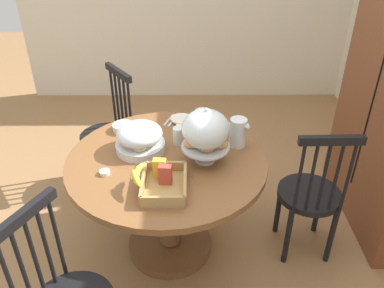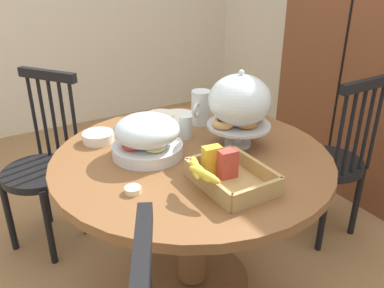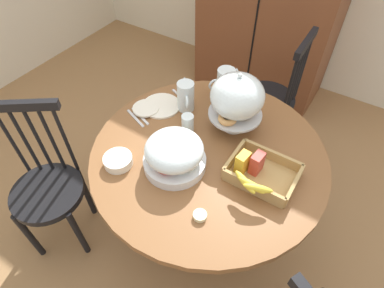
{
  "view_description": "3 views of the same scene",
  "coord_description": "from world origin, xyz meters",
  "px_view_note": "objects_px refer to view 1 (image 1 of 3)",
  "views": [
    {
      "loc": [
        2.0,
        0.04,
        2.07
      ],
      "look_at": [
        0.05,
        0.06,
        0.84
      ],
      "focal_mm": 37.28,
      "sensor_mm": 36.0,
      "label": 1
    },
    {
      "loc": [
        1.37,
        -0.88,
        1.51
      ],
      "look_at": [
        0.05,
        -0.09,
        0.79
      ],
      "focal_mm": 37.62,
      "sensor_mm": 36.0,
      "label": 2
    },
    {
      "loc": [
        0.55,
        -1.03,
        1.95
      ],
      "look_at": [
        -0.05,
        -0.09,
        0.74
      ],
      "focal_mm": 29.95,
      "sensor_mm": 36.0,
      "label": 3
    }
  ],
  "objects_px": {
    "milk_pitcher": "(238,134)",
    "china_plate_large": "(192,124)",
    "fruit_platter_covered": "(140,138)",
    "cereal_bowl": "(123,127)",
    "pastry_stand_with_dome": "(206,131)",
    "orange_juice_pitcher": "(202,124)",
    "windsor_chair_facing_door": "(109,136)",
    "china_plate_small": "(181,119)",
    "butter_dish": "(105,172)",
    "drinking_glass": "(178,136)",
    "cereal_basket": "(160,181)",
    "windsor_chair_by_cabinet": "(310,196)",
    "dining_table": "(168,187)"
  },
  "relations": [
    {
      "from": "milk_pitcher",
      "to": "china_plate_large",
      "type": "bearing_deg",
      "value": -133.21
    },
    {
      "from": "fruit_platter_covered",
      "to": "cereal_bowl",
      "type": "xyz_separation_m",
      "value": [
        -0.24,
        -0.14,
        -0.06
      ]
    },
    {
      "from": "pastry_stand_with_dome",
      "to": "orange_juice_pitcher",
      "type": "xyz_separation_m",
      "value": [
        -0.3,
        -0.01,
        -0.12
      ]
    },
    {
      "from": "windsor_chair_facing_door",
      "to": "china_plate_small",
      "type": "relative_size",
      "value": 6.5
    },
    {
      "from": "fruit_platter_covered",
      "to": "china_plate_large",
      "type": "bearing_deg",
      "value": 134.71
    },
    {
      "from": "milk_pitcher",
      "to": "butter_dish",
      "type": "xyz_separation_m",
      "value": [
        0.3,
        -0.77,
        -0.07
      ]
    },
    {
      "from": "china_plate_large",
      "to": "butter_dish",
      "type": "height_order",
      "value": "butter_dish"
    },
    {
      "from": "drinking_glass",
      "to": "cereal_basket",
      "type": "bearing_deg",
      "value": -10.89
    },
    {
      "from": "windsor_chair_by_cabinet",
      "to": "china_plate_large",
      "type": "bearing_deg",
      "value": -119.2
    },
    {
      "from": "orange_juice_pitcher",
      "to": "butter_dish",
      "type": "relative_size",
      "value": 2.88
    },
    {
      "from": "fruit_platter_covered",
      "to": "china_plate_large",
      "type": "distance_m",
      "value": 0.45
    },
    {
      "from": "orange_juice_pitcher",
      "to": "cereal_basket",
      "type": "bearing_deg",
      "value": -23.29
    },
    {
      "from": "orange_juice_pitcher",
      "to": "china_plate_large",
      "type": "bearing_deg",
      "value": -153.37
    },
    {
      "from": "china_plate_small",
      "to": "cereal_bowl",
      "type": "xyz_separation_m",
      "value": [
        0.13,
        -0.38,
        0.01
      ]
    },
    {
      "from": "orange_juice_pitcher",
      "to": "milk_pitcher",
      "type": "height_order",
      "value": "milk_pitcher"
    },
    {
      "from": "dining_table",
      "to": "pastry_stand_with_dome",
      "type": "xyz_separation_m",
      "value": [
        0.02,
        0.23,
        0.41
      ]
    },
    {
      "from": "fruit_platter_covered",
      "to": "china_plate_large",
      "type": "relative_size",
      "value": 1.36
    },
    {
      "from": "windsor_chair_by_cabinet",
      "to": "china_plate_small",
      "type": "bearing_deg",
      "value": -119.86
    },
    {
      "from": "china_plate_small",
      "to": "cereal_bowl",
      "type": "height_order",
      "value": "cereal_bowl"
    },
    {
      "from": "milk_pitcher",
      "to": "china_plate_small",
      "type": "relative_size",
      "value": 1.22
    },
    {
      "from": "drinking_glass",
      "to": "butter_dish",
      "type": "distance_m",
      "value": 0.52
    },
    {
      "from": "windsor_chair_by_cabinet",
      "to": "drinking_glass",
      "type": "height_order",
      "value": "windsor_chair_by_cabinet"
    },
    {
      "from": "china_plate_small",
      "to": "butter_dish",
      "type": "xyz_separation_m",
      "value": [
        0.61,
        -0.42,
        -0.01
      ]
    },
    {
      "from": "dining_table",
      "to": "cereal_bowl",
      "type": "xyz_separation_m",
      "value": [
        -0.33,
        -0.3,
        0.24
      ]
    },
    {
      "from": "milk_pitcher",
      "to": "cereal_basket",
      "type": "distance_m",
      "value": 0.62
    },
    {
      "from": "dining_table",
      "to": "china_plate_small",
      "type": "xyz_separation_m",
      "value": [
        -0.46,
        0.08,
        0.23
      ]
    },
    {
      "from": "orange_juice_pitcher",
      "to": "butter_dish",
      "type": "distance_m",
      "value": 0.71
    },
    {
      "from": "fruit_platter_covered",
      "to": "milk_pitcher",
      "type": "relative_size",
      "value": 1.65
    },
    {
      "from": "windsor_chair_facing_door",
      "to": "cereal_bowl",
      "type": "bearing_deg",
      "value": 26.04
    },
    {
      "from": "dining_table",
      "to": "windsor_chair_facing_door",
      "type": "height_order",
      "value": "windsor_chair_facing_door"
    },
    {
      "from": "china_plate_small",
      "to": "cereal_bowl",
      "type": "bearing_deg",
      "value": -71.38
    },
    {
      "from": "cereal_basket",
      "to": "butter_dish",
      "type": "height_order",
      "value": "cereal_basket"
    },
    {
      "from": "dining_table",
      "to": "fruit_platter_covered",
      "type": "bearing_deg",
      "value": -120.15
    },
    {
      "from": "pastry_stand_with_dome",
      "to": "cereal_basket",
      "type": "xyz_separation_m",
      "value": [
        0.25,
        -0.25,
        -0.15
      ]
    },
    {
      "from": "pastry_stand_with_dome",
      "to": "drinking_glass",
      "type": "xyz_separation_m",
      "value": [
        -0.19,
        -0.16,
        -0.14
      ]
    },
    {
      "from": "pastry_stand_with_dome",
      "to": "drinking_glass",
      "type": "distance_m",
      "value": 0.29
    },
    {
      "from": "china_plate_small",
      "to": "fruit_platter_covered",
      "type": "bearing_deg",
      "value": -33.6
    },
    {
      "from": "dining_table",
      "to": "drinking_glass",
      "type": "relative_size",
      "value": 10.81
    },
    {
      "from": "dining_table",
      "to": "cereal_bowl",
      "type": "height_order",
      "value": "cereal_bowl"
    },
    {
      "from": "fruit_platter_covered",
      "to": "orange_juice_pitcher",
      "type": "xyz_separation_m",
      "value": [
        -0.18,
        0.38,
        -0.01
      ]
    },
    {
      "from": "windsor_chair_by_cabinet",
      "to": "fruit_platter_covered",
      "type": "distance_m",
      "value": 1.13
    },
    {
      "from": "dining_table",
      "to": "pastry_stand_with_dome",
      "type": "distance_m",
      "value": 0.47
    },
    {
      "from": "dining_table",
      "to": "cereal_basket",
      "type": "distance_m",
      "value": 0.37
    },
    {
      "from": "windsor_chair_by_cabinet",
      "to": "windsor_chair_facing_door",
      "type": "distance_m",
      "value": 1.58
    },
    {
      "from": "dining_table",
      "to": "windsor_chair_by_cabinet",
      "type": "relative_size",
      "value": 1.22
    },
    {
      "from": "butter_dish",
      "to": "windsor_chair_facing_door",
      "type": "bearing_deg",
      "value": -169.71
    },
    {
      "from": "cereal_basket",
      "to": "drinking_glass",
      "type": "bearing_deg",
      "value": 169.11
    },
    {
      "from": "drinking_glass",
      "to": "pastry_stand_with_dome",
      "type": "bearing_deg",
      "value": 40.64
    },
    {
      "from": "dining_table",
      "to": "china_plate_small",
      "type": "distance_m",
      "value": 0.52
    },
    {
      "from": "windsor_chair_by_cabinet",
      "to": "cereal_basket",
      "type": "bearing_deg",
      "value": -73.92
    }
  ]
}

